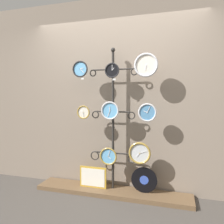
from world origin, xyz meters
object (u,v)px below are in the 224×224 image
Objects in this scene: clock_top_left at (80,69)px; picture_frame at (93,177)px; clock_bottom_right at (140,153)px; clock_middle_right at (147,112)px; clock_top_center at (112,70)px; vinyl_record at (144,180)px; display_stand at (113,149)px; clock_top_right at (146,65)px; clock_middle_left at (84,112)px; clock_bottom_center at (108,156)px; clock_middle_center at (110,111)px.

clock_top_left is 0.58× the size of picture_frame.
clock_bottom_right is 0.79m from picture_frame.
clock_middle_right is (0.94, 0.00, -0.59)m from clock_top_left.
clock_top_center is 1.55m from vinyl_record.
clock_bottom_right is at bearing -140.50° from vinyl_record.
display_stand is 6.61× the size of clock_top_right.
clock_middle_left reaches higher than clock_bottom_center.
clock_middle_left is at bearing -7.70° from clock_top_left.
clock_middle_right is 0.93m from vinyl_record.
clock_middle_center is at bearing -13.43° from clock_bottom_center.
clock_top_right reaches higher than clock_middle_center.
clock_top_center reaches higher than clock_bottom_center.
vinyl_record is (0.90, 0.07, -1.52)m from clock_top_left.
clock_top_left is 0.91× the size of clock_middle_center.
clock_middle_center reaches higher than clock_bottom_center.
picture_frame is (-0.28, -0.06, -0.42)m from display_stand.
clock_bottom_right is at bearing 1.55° from clock_top_left.
display_stand is at bearing 97.25° from clock_top_center.
clock_middle_left is at bearing -174.93° from vinyl_record.
clock_top_left is 0.92m from clock_top_right.
clock_top_center is at bearing -2.59° from picture_frame.
clock_middle_right is at bearing 7.72° from clock_top_right.
clock_top_center is 0.81× the size of clock_middle_center.
vinyl_record is at bearing 5.07° from clock_middle_left.
clock_bottom_right is at bearing 2.29° from clock_middle_center.
clock_bottom_center is at bearing -178.66° from clock_bottom_right.
clock_top_center is 1.07× the size of clock_middle_left.
vinyl_record is (0.49, 0.06, -0.31)m from clock_bottom_center.
clock_top_center is 0.69× the size of clock_bottom_right.
picture_frame is (-0.73, -0.03, -0.03)m from vinyl_record.
clock_bottom_center reaches higher than vinyl_record.
clock_bottom_right is 0.84× the size of vinyl_record.
clock_top_right is at bearing -172.28° from clock_middle_right.
clock_top_center is (0.46, 0.03, -0.03)m from clock_top_left.
clock_top_left is 1.55m from picture_frame.
vinyl_record is at bearing 39.50° from clock_bottom_right.
clock_bottom_center is 0.41m from picture_frame.
clock_top_center is at bearing 3.35° from clock_top_left.
clock_bottom_right is (0.38, -0.00, -1.11)m from clock_top_center.
clock_middle_center reaches higher than vinyl_record.
clock_top_right is (0.47, -0.11, 1.14)m from display_stand.
clock_top_center is 0.46m from clock_top_right.
clock_top_right is 1.54m from vinyl_record.
clock_middle_right is at bearing 0.05° from clock_top_left.
clock_middle_left reaches higher than picture_frame.
picture_frame is (-0.29, 0.01, -1.52)m from clock_top_center.
clock_top_right is at bearing -1.03° from clock_middle_center.
clock_top_right is 0.77m from clock_middle_center.
clock_middle_center is (-0.01, -0.10, 0.55)m from display_stand.
clock_top_center is at bearing 4.58° from clock_middle_left.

